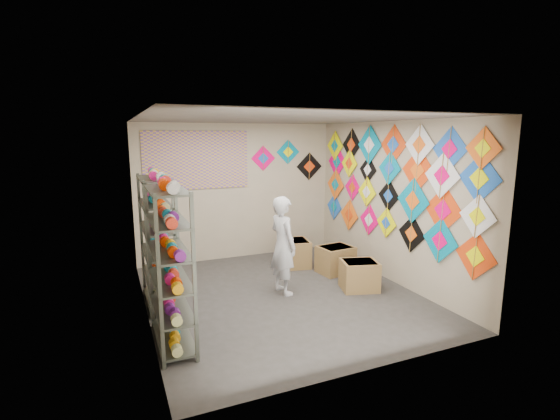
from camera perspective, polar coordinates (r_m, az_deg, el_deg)
name	(u,v)px	position (r m, az deg, el deg)	size (l,w,h in m)	color
ground	(282,295)	(6.48, 0.22, -11.89)	(4.50, 4.50, 0.00)	#35312E
room_walls	(282,191)	(6.05, 0.24, 2.67)	(4.50, 4.50, 4.50)	tan
shelf_rack_front	(170,267)	(4.94, -15.20, -7.79)	(0.40, 1.10, 1.90)	#4C5147
shelf_rack_back	(157,241)	(6.18, -16.88, -4.19)	(0.40, 1.10, 1.90)	#4C5147
string_spools	(163,246)	(5.53, -16.19, -4.85)	(0.12, 2.36, 0.12)	#EB1781
kite_wall_display	(392,184)	(7.01, 15.52, 3.53)	(0.06, 4.26, 2.07)	#E63D0C
back_wall_kites	(289,160)	(8.52, 1.34, 7.07)	(1.60, 0.02, 0.87)	#FA006A
poster	(197,160)	(7.91, -11.61, 6.87)	(2.00, 0.01, 1.10)	#6C4698
shopkeeper	(283,245)	(6.35, 0.41, -4.98)	(0.46, 0.62, 1.55)	silver
carton_a	(359,275)	(6.76, 11.09, -9.00)	(0.57, 0.47, 0.47)	olive
carton_b	(336,260)	(7.48, 7.81, -6.92)	(0.60, 0.49, 0.49)	olive
carton_c	(295,253)	(7.78, 2.06, -6.07)	(0.53, 0.58, 0.51)	olive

